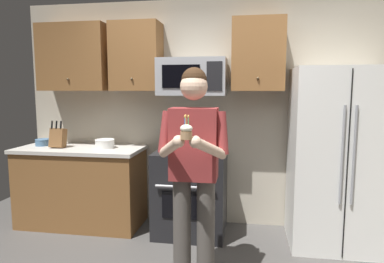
% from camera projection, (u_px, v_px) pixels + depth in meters
% --- Properties ---
extents(wall_back, '(4.40, 0.10, 2.60)m').
position_uv_depth(wall_back, '(209.00, 114.00, 4.01)').
color(wall_back, '#B7AD99').
rests_on(wall_back, ground).
extents(oven_range, '(0.76, 0.70, 0.93)m').
position_uv_depth(oven_range, '(191.00, 192.00, 3.75)').
color(oven_range, black).
rests_on(oven_range, ground).
extents(microwave, '(0.74, 0.41, 0.40)m').
position_uv_depth(microwave, '(192.00, 77.00, 3.71)').
color(microwave, '#9EA0A5').
extents(refrigerator, '(0.90, 0.75, 1.80)m').
position_uv_depth(refrigerator, '(337.00, 158.00, 3.42)').
color(refrigerator, white).
rests_on(refrigerator, ground).
extents(cabinet_row_upper, '(2.78, 0.36, 0.76)m').
position_uv_depth(cabinet_row_upper, '(143.00, 57.00, 3.83)').
color(cabinet_row_upper, brown).
extents(counter_left, '(1.44, 0.66, 0.92)m').
position_uv_depth(counter_left, '(82.00, 186.00, 3.98)').
color(counter_left, brown).
rests_on(counter_left, ground).
extents(knife_block, '(0.16, 0.15, 0.32)m').
position_uv_depth(knife_block, '(58.00, 138.00, 3.90)').
color(knife_block, brown).
rests_on(knife_block, counter_left).
extents(bowl_large_white, '(0.22, 0.22, 0.10)m').
position_uv_depth(bowl_large_white, '(105.00, 143.00, 3.87)').
color(bowl_large_white, white).
rests_on(bowl_large_white, counter_left).
extents(bowl_small_colored, '(0.17, 0.17, 0.08)m').
position_uv_depth(bowl_small_colored, '(43.00, 142.00, 4.05)').
color(bowl_small_colored, '#4C7299').
rests_on(bowl_small_colored, counter_left).
extents(person, '(0.60, 0.48, 1.76)m').
position_uv_depth(person, '(194.00, 163.00, 2.75)').
color(person, '#4C4742').
rests_on(person, ground).
extents(cupcake, '(0.09, 0.09, 0.17)m').
position_uv_depth(cupcake, '(186.00, 131.00, 2.39)').
color(cupcake, '#A87F56').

